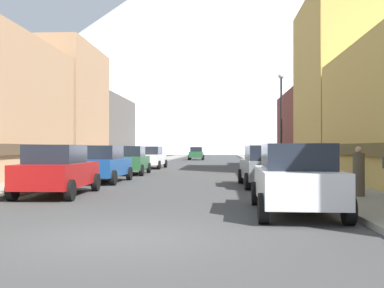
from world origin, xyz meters
The scene contains 17 objects.
ground_plane centered at (0.00, 0.00, 0.00)m, with size 400.00×400.00×0.00m, color #3E3E3E.
sidewalk_left centered at (-6.25, 35.00, 0.07)m, with size 2.50×100.00×0.15m, color gray.
sidewalk_right centered at (6.25, 35.00, 0.07)m, with size 2.50×100.00×0.15m, color gray.
storefront_left_2 centered at (-11.44, 24.86, 4.44)m, with size 8.18×8.69×9.20m.
storefront_left_3 centered at (-11.15, 35.00, 3.14)m, with size 7.59×11.32×6.53m.
storefront_right_2 centered at (11.47, 22.64, 5.63)m, with size 8.25×9.95×11.62m.
storefront_right_3 centered at (11.06, 32.92, 3.14)m, with size 7.43×10.47×6.53m.
car_left_0 centered at (-3.80, 7.21, 0.90)m, with size 2.19×4.46×1.78m.
car_left_1 centered at (-3.80, 13.25, 0.90)m, with size 2.11×4.42×1.78m.
car_left_2 centered at (-3.80, 19.92, 0.90)m, with size 2.19×4.46×1.78m.
car_left_3 centered at (-3.80, 28.16, 0.90)m, with size 2.19×4.46×1.78m.
car_right_0 centered at (3.80, 3.36, 0.90)m, with size 2.14×4.44×1.78m.
car_right_1 centered at (3.80, 11.40, 0.90)m, with size 2.23×4.47×1.78m.
car_driving_0 centered at (-1.60, 54.48, 0.90)m, with size 2.06×4.40×1.78m.
pedestrian_0 centered at (6.25, 6.34, 0.87)m, with size 0.36×0.36×1.57m.
streetlamp_right centered at (5.35, 18.14, 3.99)m, with size 0.36×0.36×5.86m.
mountain_backdrop centered at (3.25, 260.00, 64.04)m, with size 318.78×318.78×128.09m, color silver.
Camera 1 is at (1.94, -8.35, 1.68)m, focal length 42.60 mm.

